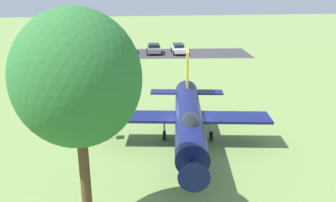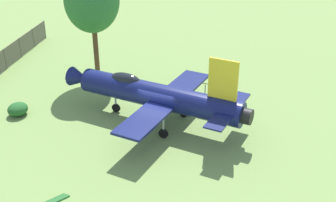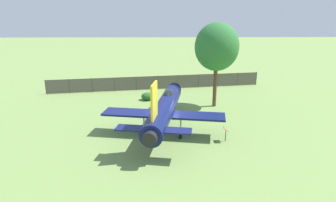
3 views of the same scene
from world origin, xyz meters
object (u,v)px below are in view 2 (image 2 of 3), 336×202
(display_jet, at_px, (154,94))
(shade_tree, at_px, (92,0))
(shrub_near_fence, at_px, (18,109))
(info_plaque, at_px, (205,86))

(display_jet, xyz_separation_m, shade_tree, (-5.41, -6.75, 4.32))
(display_jet, relative_size, shrub_near_fence, 9.14)
(display_jet, xyz_separation_m, shrub_near_fence, (1.93, -9.19, -1.58))
(display_jet, bearing_deg, shrub_near_fence, 21.40)
(display_jet, distance_m, shrub_near_fence, 9.52)
(display_jet, bearing_deg, shade_tree, -29.22)
(display_jet, xyz_separation_m, info_plaque, (-4.75, 2.33, -1.16))
(shrub_near_fence, xyz_separation_m, info_plaque, (-6.68, 11.52, 0.42))
(display_jet, distance_m, shade_tree, 9.67)
(info_plaque, bearing_deg, display_jet, -26.16)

